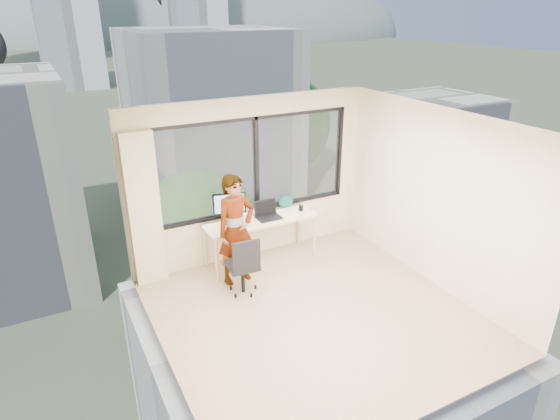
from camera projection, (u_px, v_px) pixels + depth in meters
floor at (314, 314)px, 6.40m from camera, size 4.00×4.00×0.01m
ceiling at (321, 124)px, 5.37m from camera, size 4.00×4.00×0.01m
wall_front at (435, 311)px, 4.26m from camera, size 4.00×0.01×2.60m
wall_left at (157, 265)px, 5.03m from camera, size 0.01×4.00×2.60m
wall_right at (437, 199)px, 6.74m from camera, size 0.01×4.00×2.60m
window_wall at (253, 165)px, 7.44m from camera, size 3.30×0.16×1.55m
curtain at (144, 211)px, 6.74m from camera, size 0.45×0.14×2.30m
desk at (261, 240)px, 7.60m from camera, size 1.80×0.60×0.75m
chair at (242, 264)px, 6.72m from camera, size 0.51×0.51×0.93m
person at (236, 230)px, 6.88m from camera, size 0.67×0.50×1.68m
monitor at (230, 208)px, 7.21m from camera, size 0.52×0.22×0.51m
game_console at (248, 213)px, 7.57m from camera, size 0.37×0.34×0.07m
laptop at (269, 211)px, 7.42m from camera, size 0.38×0.40×0.24m
cellphone at (269, 220)px, 7.39m from camera, size 0.12×0.08×0.01m
pen_cup at (301, 208)px, 7.73m from camera, size 0.09×0.09×0.09m
handbag at (286, 201)px, 7.84m from camera, size 0.27×0.14×0.21m
exterior_ground at (40, 90)px, 109.41m from camera, size 400.00×400.00×0.04m
near_bldg_b at (210, 119)px, 44.78m from camera, size 14.00×13.00×16.00m
near_bldg_c at (425, 151)px, 45.55m from camera, size 12.00×10.00×10.00m
far_tower_b at (66, 19)px, 106.89m from camera, size 13.00×13.00×30.00m
far_tower_c at (195, 24)px, 139.77m from camera, size 15.00×15.00×26.00m
hill_b at (189, 35)px, 314.65m from camera, size 300.00×220.00×96.00m
tree_b at (202, 265)px, 26.50m from camera, size 7.60×7.60×9.00m
tree_c at (292, 133)px, 51.87m from camera, size 8.40×8.40×10.00m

